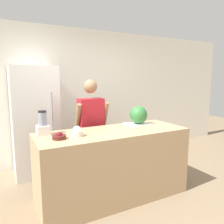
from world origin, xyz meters
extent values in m
plane|color=#7F6B51|center=(0.00, 0.00, 0.00)|extent=(14.00, 14.00, 0.00)
cube|color=white|center=(0.00, 2.07, 1.30)|extent=(8.00, 0.06, 2.60)
cube|color=tan|center=(0.00, 0.37, 0.47)|extent=(2.03, 0.74, 0.94)
cube|color=white|center=(-0.81, 1.69, 0.92)|extent=(0.73, 0.68, 1.84)
cylinder|color=gray|center=(-0.59, 1.33, 1.10)|extent=(0.02, 0.02, 0.64)
cube|color=#4C608C|center=(-0.06, 1.00, 0.39)|extent=(0.29, 0.18, 0.78)
cube|color=#B21E28|center=(-0.06, 1.00, 1.05)|extent=(0.38, 0.22, 0.55)
sphere|color=#936B4C|center=(-0.06, 1.00, 1.51)|extent=(0.21, 0.21, 0.21)
cylinder|color=#936B4C|center=(-0.29, 0.96, 1.04)|extent=(0.07, 0.23, 0.46)
cylinder|color=#936B4C|center=(0.16, 0.96, 1.04)|extent=(0.07, 0.23, 0.46)
cube|color=white|center=(0.52, 0.56, 0.95)|extent=(0.38, 0.29, 0.01)
sphere|color=#2D6B33|center=(0.53, 0.55, 1.09)|extent=(0.27, 0.27, 0.27)
cylinder|color=#511E19|center=(-0.74, 0.31, 0.97)|extent=(0.16, 0.16, 0.05)
sphere|color=maroon|center=(-0.74, 0.31, 0.99)|extent=(0.07, 0.07, 0.07)
cylinder|color=beige|center=(-0.52, 0.34, 0.98)|extent=(0.15, 0.15, 0.07)
sphere|color=white|center=(-0.52, 0.34, 1.01)|extent=(0.11, 0.11, 0.11)
cube|color=silver|center=(-0.87, 0.59, 1.00)|extent=(0.15, 0.15, 0.12)
cylinder|color=gray|center=(-0.87, 0.59, 1.14)|extent=(0.10, 0.10, 0.16)
cylinder|color=black|center=(-0.87, 0.59, 1.24)|extent=(0.10, 0.10, 0.02)
camera|label=1|loc=(-1.33, -2.14, 1.64)|focal=35.00mm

